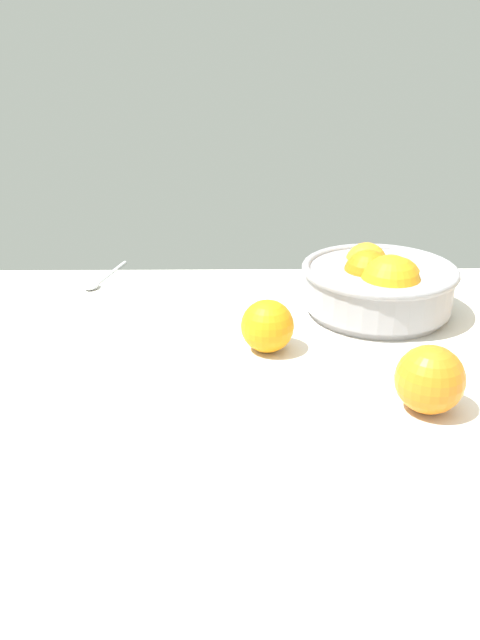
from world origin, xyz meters
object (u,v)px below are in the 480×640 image
at_px(fruit_bowl, 380,284).
at_px(loose_orange_2, 267,326).
at_px(spoon, 101,279).
at_px(loose_orange_0, 430,379).

distance_m(fruit_bowl, loose_orange_2, 0.21).
bearing_deg(spoon, loose_orange_0, -43.42).
distance_m(loose_orange_2, spoon, 0.37).
bearing_deg(loose_orange_2, loose_orange_0, -41.72).
height_order(loose_orange_2, spoon, loose_orange_2).
bearing_deg(loose_orange_0, loose_orange_2, 138.28).
xyz_separation_m(fruit_bowl, spoon, (-0.43, 0.14, -0.04)).
height_order(fruit_bowl, spoon, fruit_bowl).
bearing_deg(spoon, loose_orange_2, -44.45).
bearing_deg(fruit_bowl, loose_orange_2, -144.35).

